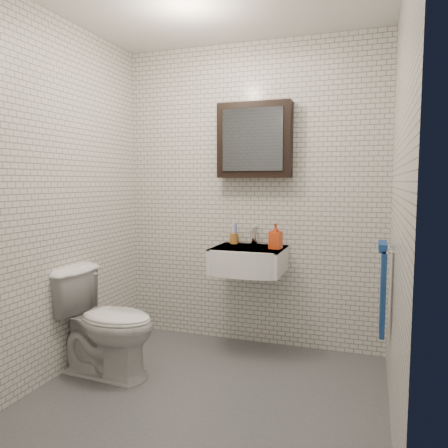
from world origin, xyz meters
name	(u,v)px	position (x,y,z in m)	size (l,w,h in m)	color
ground	(209,393)	(0.00, 0.00, 0.01)	(2.20, 2.00, 0.01)	#4A4D52
room_shell	(208,166)	(0.00, 0.00, 1.47)	(2.22, 2.02, 2.51)	silver
washbasin	(247,260)	(0.05, 0.73, 0.76)	(0.55, 0.50, 0.20)	white
faucet	(254,237)	(0.05, 0.93, 0.92)	(0.06, 0.20, 0.15)	silver
mirror_cabinet	(255,140)	(0.05, 0.93, 1.70)	(0.60, 0.15, 0.60)	black
towel_rail	(383,284)	(1.04, 0.35, 0.72)	(0.09, 0.30, 0.58)	silver
toothbrush_cup	(234,238)	(-0.13, 0.94, 0.90)	(0.07, 0.07, 0.19)	#AC692B
soap_bottle	(276,236)	(0.27, 0.77, 0.95)	(0.09, 0.09, 0.20)	#DB4917
toilet	(105,322)	(-0.80, 0.05, 0.38)	(0.43, 0.75, 0.76)	white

